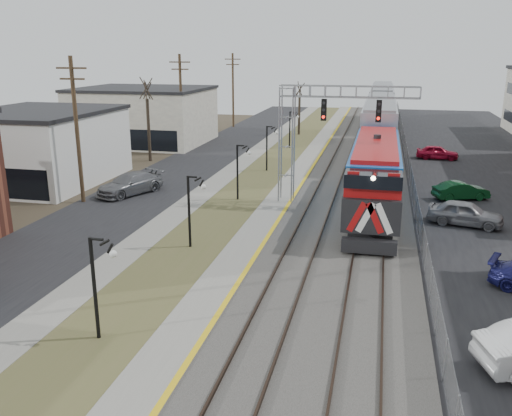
% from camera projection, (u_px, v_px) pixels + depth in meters
% --- Properties ---
extents(street_west, '(7.00, 120.00, 0.04)m').
position_uv_depth(street_west, '(175.00, 174.00, 47.00)').
color(street_west, black).
rests_on(street_west, ground).
extents(sidewalk, '(2.00, 120.00, 0.08)m').
position_uv_depth(sidewalk, '(225.00, 176.00, 46.02)').
color(sidewalk, gray).
rests_on(sidewalk, ground).
extents(grass_median, '(4.00, 120.00, 0.06)m').
position_uv_depth(grass_median, '(259.00, 178.00, 45.37)').
color(grass_median, brown).
rests_on(grass_median, ground).
extents(platform, '(2.00, 120.00, 0.24)m').
position_uv_depth(platform, '(295.00, 179.00, 44.69)').
color(platform, gray).
rests_on(platform, ground).
extents(ballast_bed, '(8.00, 120.00, 0.20)m').
position_uv_depth(ballast_bed, '(356.00, 182.00, 43.61)').
color(ballast_bed, '#595651').
rests_on(ballast_bed, ground).
extents(platform_edge, '(0.24, 120.00, 0.01)m').
position_uv_depth(platform_edge, '(305.00, 178.00, 44.47)').
color(platform_edge, gold).
rests_on(platform_edge, platform).
extents(track_near, '(1.58, 120.00, 0.15)m').
position_uv_depth(track_near, '(331.00, 179.00, 44.00)').
color(track_near, '#2D2119').
rests_on(track_near, ballast_bed).
extents(track_far, '(1.58, 120.00, 0.15)m').
position_uv_depth(track_far, '(375.00, 181.00, 43.24)').
color(track_far, '#2D2119').
rests_on(track_far, ballast_bed).
extents(train, '(3.00, 63.05, 5.33)m').
position_uv_depth(train, '(380.00, 123.00, 57.81)').
color(train, blue).
rests_on(train, ground).
extents(signal_gantry, '(9.00, 1.07, 8.15)m').
position_uv_depth(signal_gantry, '(312.00, 124.00, 36.13)').
color(signal_gantry, gray).
rests_on(signal_gantry, ground).
extents(lampposts, '(0.14, 62.14, 4.00)m').
position_uv_depth(lampposts, '(191.00, 211.00, 29.19)').
color(lampposts, black).
rests_on(lampposts, ground).
extents(utility_poles, '(0.28, 80.28, 10.00)m').
position_uv_depth(utility_poles, '(77.00, 132.00, 36.91)').
color(utility_poles, '#4C3823').
rests_on(utility_poles, ground).
extents(fence, '(0.04, 120.00, 1.60)m').
position_uv_depth(fence, '(411.00, 177.00, 42.50)').
color(fence, gray).
rests_on(fence, ground).
extents(bare_trees, '(12.30, 42.30, 5.95)m').
position_uv_depth(bare_trees, '(178.00, 136.00, 50.17)').
color(bare_trees, '#382D23').
rests_on(bare_trees, ground).
extents(car_lot_e, '(4.70, 2.76, 1.50)m').
position_uv_depth(car_lot_e, '(465.00, 214.00, 32.95)').
color(car_lot_e, gray).
rests_on(car_lot_e, ground).
extents(car_lot_f, '(4.13, 2.69, 1.29)m').
position_uv_depth(car_lot_f, '(461.00, 191.00, 38.68)').
color(car_lot_f, '#0B3818').
rests_on(car_lot_f, ground).
extents(car_street_b, '(4.22, 5.79, 1.56)m').
position_uv_depth(car_street_b, '(130.00, 184.00, 40.14)').
color(car_street_b, slate).
rests_on(car_street_b, ground).
extents(car_lot_g, '(4.06, 1.78, 1.36)m').
position_uv_depth(car_lot_g, '(437.00, 153.00, 53.12)').
color(car_lot_g, '#AA0D2A').
rests_on(car_lot_g, ground).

